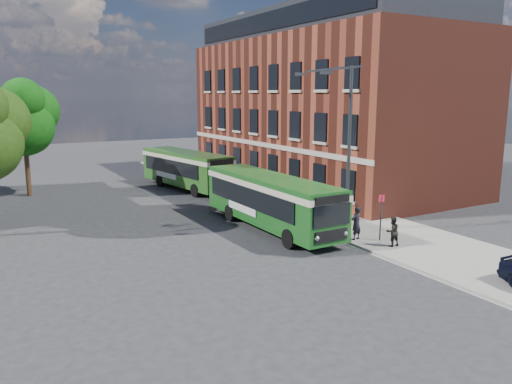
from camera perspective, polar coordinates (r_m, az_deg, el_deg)
ground at (r=26.74m, az=-1.20°, el=-5.29°), size 120.00×120.00×0.00m
pavement at (r=36.86m, az=2.44°, el=-0.59°), size 6.00×48.00×0.15m
kerb_line at (r=35.38m, az=-1.75°, el=-1.20°), size 0.12×48.00×0.01m
brick_office at (r=43.37m, az=7.64°, el=10.25°), size 12.10×26.00×14.20m
street_lamp at (r=26.84m, az=9.98°, el=5.05°), size 2.96×2.38×9.00m
bus_stop_sign at (r=26.27m, az=14.08°, el=-2.52°), size 0.35×0.08×2.52m
bus_front at (r=28.18m, az=1.65°, el=-0.59°), size 2.71×11.22×3.02m
bus_rear at (r=40.54m, az=-7.99°, el=2.90°), size 4.13×10.44×3.02m
pedestrian_a at (r=26.23m, az=11.39°, el=-3.51°), size 0.71×0.54×1.75m
pedestrian_b at (r=25.58m, az=15.33°, el=-4.37°), size 0.80×0.66×1.49m
tree_right at (r=40.67m, az=-24.99°, el=7.78°), size 5.16×4.91×8.71m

